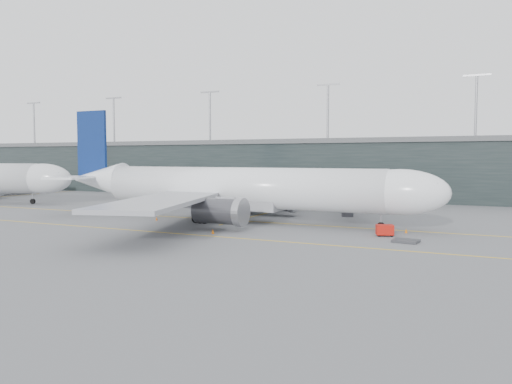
% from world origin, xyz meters
% --- Properties ---
extents(ground, '(320.00, 320.00, 0.00)m').
position_xyz_m(ground, '(0.00, 0.00, 0.00)').
color(ground, slate).
rests_on(ground, ground).
extents(taxiline_a, '(160.00, 0.25, 0.02)m').
position_xyz_m(taxiline_a, '(0.00, -4.00, 0.01)').
color(taxiline_a, yellow).
rests_on(taxiline_a, ground).
extents(taxiline_b, '(160.00, 0.25, 0.02)m').
position_xyz_m(taxiline_b, '(0.00, -20.00, 0.01)').
color(taxiline_b, yellow).
rests_on(taxiline_b, ground).
extents(taxiline_lead_main, '(0.25, 60.00, 0.02)m').
position_xyz_m(taxiline_lead_main, '(5.00, 20.00, 0.01)').
color(taxiline_lead_main, yellow).
rests_on(taxiline_lead_main, ground).
extents(taxiline_lead_adj, '(0.25, 60.00, 0.02)m').
position_xyz_m(taxiline_lead_adj, '(-75.00, 20.00, 0.01)').
color(taxiline_lead_adj, yellow).
rests_on(taxiline_lead_adj, ground).
extents(terminal, '(240.00, 36.00, 29.00)m').
position_xyz_m(terminal, '(-0.00, 58.00, 7.62)').
color(terminal, black).
rests_on(terminal, ground).
extents(main_aircraft, '(68.83, 64.85, 19.34)m').
position_xyz_m(main_aircraft, '(5.12, -4.42, 5.43)').
color(main_aircraft, white).
rests_on(main_aircraft, ground).
extents(jet_bridge, '(17.57, 43.82, 6.49)m').
position_xyz_m(jet_bridge, '(17.60, 22.97, 4.86)').
color(jet_bridge, '#292A2E').
rests_on(jet_bridge, ground).
extents(gse_cart, '(2.61, 2.11, 1.54)m').
position_xyz_m(gse_cart, '(30.39, -10.27, 0.86)').
color(gse_cart, '#B6150D').
rests_on(gse_cart, ground).
extents(baggage_dolly, '(3.31, 2.77, 0.31)m').
position_xyz_m(baggage_dolly, '(33.66, -14.02, 0.18)').
color(baggage_dolly, '#353539').
rests_on(baggage_dolly, ground).
extents(uld_a, '(2.18, 1.86, 1.78)m').
position_xyz_m(uld_a, '(-4.28, 10.70, 0.93)').
color(uld_a, '#3E3E44').
rests_on(uld_a, ground).
extents(uld_b, '(2.41, 2.11, 1.88)m').
position_xyz_m(uld_b, '(-1.45, 11.89, 0.99)').
color(uld_b, '#3E3E44').
rests_on(uld_b, ground).
extents(uld_c, '(2.58, 2.24, 2.03)m').
position_xyz_m(uld_c, '(-1.52, 9.32, 1.07)').
color(uld_c, '#3E3E44').
rests_on(uld_c, ground).
extents(cone_nose, '(0.41, 0.41, 0.65)m').
position_xyz_m(cone_nose, '(32.60, -6.20, 0.32)').
color(cone_nose, orange).
rests_on(cone_nose, ground).
extents(cone_wing_stbd, '(0.42, 0.42, 0.67)m').
position_xyz_m(cone_wing_stbd, '(8.47, -18.06, 0.34)').
color(cone_wing_stbd, orange).
rests_on(cone_wing_stbd, ground).
extents(cone_wing_port, '(0.39, 0.39, 0.63)m').
position_xyz_m(cone_wing_port, '(9.31, 12.74, 0.31)').
color(cone_wing_port, orange).
rests_on(cone_wing_port, ground).
extents(cone_tail, '(0.40, 0.40, 0.63)m').
position_xyz_m(cone_tail, '(-7.36, -9.25, 0.32)').
color(cone_tail, '#CD580B').
rests_on(cone_tail, ground).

